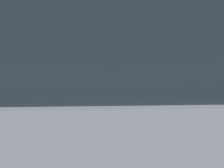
{
  "coord_description": "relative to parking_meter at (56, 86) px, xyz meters",
  "views": [
    {
      "loc": [
        -0.15,
        -2.79,
        1.19
      ],
      "look_at": [
        0.52,
        0.27,
        1.15
      ],
      "focal_mm": 82.66,
      "sensor_mm": 36.0,
      "label": 1
    }
  ],
  "objects": [
    {
      "name": "parking_meter",
      "position": [
        0.0,
        0.0,
        0.0
      ],
      "size": [
        0.18,
        0.19,
        1.34
      ],
      "rotation": [
        0.0,
        0.0,
        3.13
      ],
      "color": "slate",
      "rests_on": "sidewalk_curb"
    },
    {
      "name": "pedestrian_at_meter",
      "position": [
        0.51,
        -0.01,
        0.05
      ],
      "size": [
        0.64,
        0.57,
        1.79
      ],
      "rotation": [
        0.0,
        0.0,
        3.21
      ],
      "color": "#1E233F",
      "rests_on": "sidewalk_curb"
    },
    {
      "name": "background_railing",
      "position": [
        -0.19,
        1.81,
        -0.18
      ],
      "size": [
        24.06,
        0.06,
        1.11
      ],
      "color": "#1E602D",
      "rests_on": "sidewalk_curb"
    },
    {
      "name": "backdrop_wall",
      "position": [
        -0.19,
        3.74,
        0.32
      ],
      "size": [
        32.0,
        0.5,
        2.91
      ],
      "primitive_type": "cube",
      "color": "#ADA38E",
      "rests_on": "ground"
    }
  ]
}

